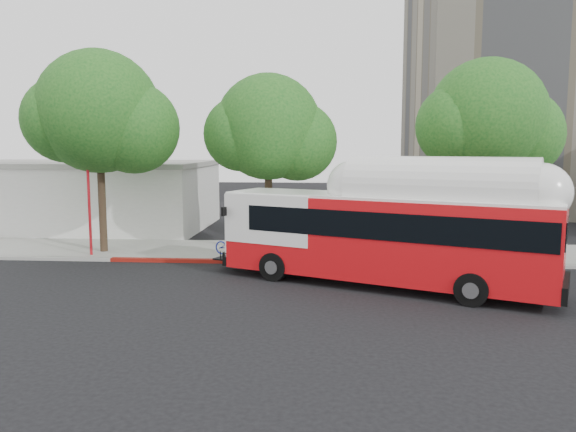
# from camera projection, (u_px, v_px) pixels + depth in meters

# --- Properties ---
(ground) EXTENTS (120.00, 120.00, 0.00)m
(ground) POSITION_uv_depth(u_px,v_px,m) (278.00, 285.00, 21.17)
(ground) COLOR black
(ground) RESTS_ON ground
(sidewalk) EXTENTS (60.00, 5.00, 0.15)m
(sidewalk) POSITION_uv_depth(u_px,v_px,m) (290.00, 251.00, 27.59)
(sidewalk) COLOR gray
(sidewalk) RESTS_ON ground
(curb_strip) EXTENTS (60.00, 0.30, 0.15)m
(curb_strip) POSITION_uv_depth(u_px,v_px,m) (286.00, 262.00, 25.02)
(curb_strip) COLOR gray
(curb_strip) RESTS_ON ground
(red_curb_segment) EXTENTS (10.00, 0.32, 0.16)m
(red_curb_segment) POSITION_uv_depth(u_px,v_px,m) (220.00, 261.00, 25.24)
(red_curb_segment) COLOR maroon
(red_curb_segment) RESTS_ON ground
(street_tree_left) EXTENTS (6.67, 5.80, 9.74)m
(street_tree_left) POSITION_uv_depth(u_px,v_px,m) (109.00, 117.00, 26.48)
(street_tree_left) COLOR #2D2116
(street_tree_left) RESTS_ON ground
(street_tree_mid) EXTENTS (5.75, 5.00, 8.62)m
(street_tree_mid) POSITION_uv_depth(u_px,v_px,m) (277.00, 131.00, 26.47)
(street_tree_mid) COLOR #2D2116
(street_tree_mid) RESTS_ON ground
(street_tree_right) EXTENTS (6.21, 5.40, 9.18)m
(street_tree_right) POSITION_uv_depth(u_px,v_px,m) (496.00, 123.00, 25.48)
(street_tree_right) COLOR #2D2116
(street_tree_right) RESTS_ON ground
(low_commercial_bldg) EXTENTS (16.20, 10.20, 4.25)m
(low_commercial_bldg) POSITION_uv_depth(u_px,v_px,m) (80.00, 194.00, 35.80)
(low_commercial_bldg) COLOR silver
(low_commercial_bldg) RESTS_ON ground
(transit_bus) EXTENTS (13.01, 7.34, 3.90)m
(transit_bus) POSITION_uv_depth(u_px,v_px,m) (385.00, 238.00, 20.84)
(transit_bus) COLOR red
(transit_bus) RESTS_ON ground
(signal_pole) EXTENTS (0.13, 0.43, 4.53)m
(signal_pole) POSITION_uv_depth(u_px,v_px,m) (89.00, 209.00, 26.10)
(signal_pole) COLOR #B5131C
(signal_pole) RESTS_ON ground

